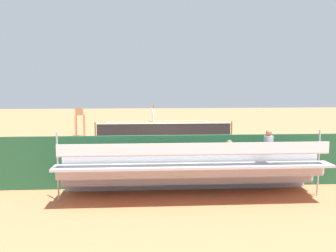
{
  "coord_description": "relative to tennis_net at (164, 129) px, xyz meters",
  "views": [
    {
      "loc": [
        1.69,
        28.3,
        4.0
      ],
      "look_at": [
        0.0,
        4.0,
        1.2
      ],
      "focal_mm": 41.0,
      "sensor_mm": 36.0,
      "label": 1
    }
  ],
  "objects": [
    {
      "name": "ground_plane",
      "position": [
        0.0,
        0.0,
        -0.5
      ],
      "size": [
        60.0,
        60.0,
        0.0
      ],
      "primitive_type": "plane",
      "color": "#CC7047"
    },
    {
      "name": "court_line_markings",
      "position": [
        0.0,
        -0.04,
        -0.5
      ],
      "size": [
        10.1,
        22.2,
        0.01
      ],
      "color": "white",
      "rests_on": "ground"
    },
    {
      "name": "tennis_net",
      "position": [
        0.0,
        0.0,
        0.0
      ],
      "size": [
        10.3,
        0.1,
        1.07
      ],
      "color": "black",
      "rests_on": "ground"
    },
    {
      "name": "backdrop_wall",
      "position": [
        0.0,
        14.0,
        0.5
      ],
      "size": [
        18.0,
        0.16,
        2.0
      ],
      "primitive_type": "cube",
      "color": "#1E4C2D",
      "rests_on": "ground"
    },
    {
      "name": "bleacher_stand",
      "position": [
        -0.14,
        15.32,
        0.42
      ],
      "size": [
        9.06,
        2.4,
        2.48
      ],
      "color": "#9EA0A5",
      "rests_on": "ground"
    },
    {
      "name": "umpire_chair",
      "position": [
        6.2,
        0.06,
        0.81
      ],
      "size": [
        0.67,
        0.67,
        2.14
      ],
      "color": "olive",
      "rests_on": "ground"
    },
    {
      "name": "courtside_bench",
      "position": [
        -1.6,
        13.27,
        0.06
      ],
      "size": [
        1.8,
        0.4,
        0.93
      ],
      "color": "#33383D",
      "rests_on": "ground"
    },
    {
      "name": "equipment_bag",
      "position": [
        -0.19,
        13.4,
        -0.32
      ],
      "size": [
        0.9,
        0.36,
        0.36
      ],
      "primitive_type": "cube",
      "color": "#334C8C",
      "rests_on": "ground"
    },
    {
      "name": "tennis_player",
      "position": [
        0.54,
        -10.37,
        0.51
      ],
      "size": [
        0.46,
        0.56,
        1.93
      ],
      "color": "white",
      "rests_on": "ground"
    },
    {
      "name": "tennis_racket",
      "position": [
        1.11,
        -9.87,
        -0.49
      ],
      "size": [
        0.4,
        0.58,
        0.03
      ],
      "color": "black",
      "rests_on": "ground"
    },
    {
      "name": "tennis_ball_near",
      "position": [
        -1.79,
        -8.75,
        -0.47
      ],
      "size": [
        0.07,
        0.07,
        0.07
      ],
      "primitive_type": "sphere",
      "color": "#CCDB33",
      "rests_on": "ground"
    },
    {
      "name": "line_judge",
      "position": [
        3.52,
        13.38,
        0.51
      ],
      "size": [
        0.43,
        0.55,
        1.93
      ],
      "color": "#232328",
      "rests_on": "ground"
    }
  ]
}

